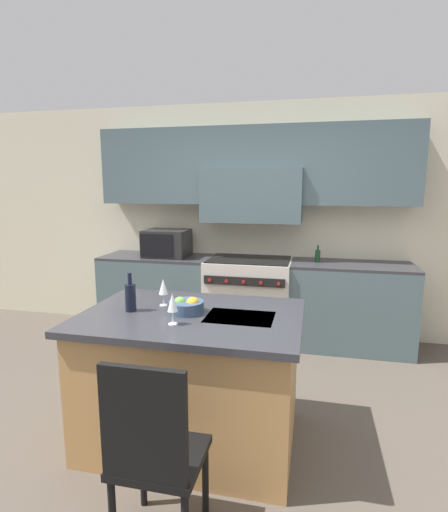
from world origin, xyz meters
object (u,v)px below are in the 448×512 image
(range_stove, at_px, (249,300))
(wine_bottle, at_px, (130,297))
(microwave, at_px, (167,243))
(fruit_bowl, at_px, (187,306))
(wine_glass_near, at_px, (172,303))
(wine_glass_far, at_px, (163,287))
(oil_bottle_on_counter, at_px, (318,255))
(island_chair, at_px, (153,449))

(range_stove, bearing_deg, wine_bottle, -104.18)
(microwave, relative_size, fruit_bowl, 2.13)
(range_stove, bearing_deg, wine_glass_near, -93.29)
(wine_bottle, height_order, wine_glass_far, wine_bottle)
(range_stove, height_order, wine_glass_near, wine_glass_near)
(fruit_bowl, distance_m, oil_bottle_on_counter, 2.16)
(wine_glass_far, bearing_deg, range_stove, 79.85)
(wine_glass_far, bearing_deg, microwave, 110.07)
(microwave, distance_m, fruit_bowl, 2.11)
(wine_glass_far, bearing_deg, wine_bottle, -136.82)
(fruit_bowl, xyz_separation_m, oil_bottle_on_counter, (0.86, 1.98, 0.04))
(microwave, height_order, wine_glass_far, microwave)
(range_stove, distance_m, wine_glass_far, 1.91)
(island_chair, bearing_deg, microwave, 109.38)
(wine_glass_near, height_order, fruit_bowl, wine_glass_near)
(oil_bottle_on_counter, bearing_deg, range_stove, -173.85)
(microwave, relative_size, wine_glass_near, 2.56)
(island_chair, bearing_deg, wine_bottle, 120.80)
(range_stove, bearing_deg, fruit_bowl, -93.44)
(island_chair, height_order, oil_bottle_on_counter, oil_bottle_on_counter)
(range_stove, height_order, microwave, microwave)
(wine_bottle, height_order, fruit_bowl, wine_bottle)
(range_stove, distance_m, wine_glass_near, 2.23)
(range_stove, height_order, island_chair, island_chair)
(range_stove, xyz_separation_m, oil_bottle_on_counter, (0.75, 0.08, 0.53))
(fruit_bowl, bearing_deg, wine_glass_far, 152.49)
(fruit_bowl, bearing_deg, wine_bottle, -171.79)
(range_stove, xyz_separation_m, wine_glass_far, (-0.32, -1.79, 0.58))
(microwave, xyz_separation_m, oil_bottle_on_counter, (1.73, 0.06, -0.09))
(wine_bottle, distance_m, fruit_bowl, 0.39)
(island_chair, xyz_separation_m, wine_glass_near, (-0.13, 0.65, 0.50))
(wine_glass_far, xyz_separation_m, oil_bottle_on_counter, (1.07, 1.88, -0.05))
(wine_glass_near, bearing_deg, microwave, 111.64)
(wine_glass_near, height_order, oil_bottle_on_counter, same)
(wine_glass_near, relative_size, oil_bottle_on_counter, 1.09)
(microwave, xyz_separation_m, island_chair, (0.99, -2.82, -0.54))
(fruit_bowl, height_order, oil_bottle_on_counter, oil_bottle_on_counter)
(island_chair, bearing_deg, fruit_bowl, 97.77)
(range_stove, xyz_separation_m, island_chair, (0.01, -2.80, 0.07))
(range_stove, bearing_deg, microwave, 178.92)
(microwave, distance_m, oil_bottle_on_counter, 1.74)
(microwave, bearing_deg, wine_glass_far, -69.93)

